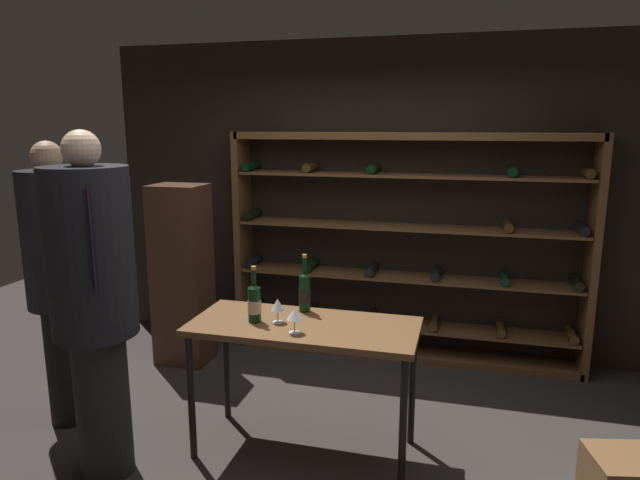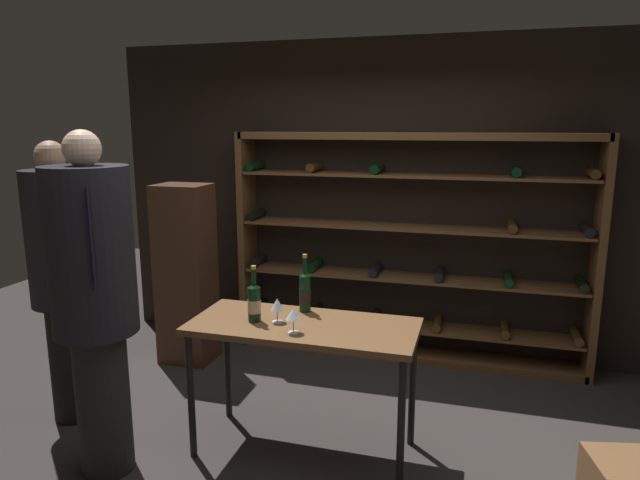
{
  "view_description": "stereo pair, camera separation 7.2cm",
  "coord_description": "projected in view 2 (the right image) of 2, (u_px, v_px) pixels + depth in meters",
  "views": [
    {
      "loc": [
        0.81,
        -3.05,
        2.04
      ],
      "look_at": [
        -0.06,
        0.21,
        1.34
      ],
      "focal_mm": 31.32,
      "sensor_mm": 36.0,
      "label": 1
    },
    {
      "loc": [
        0.88,
        -3.03,
        2.04
      ],
      "look_at": [
        -0.06,
        0.21,
        1.34
      ],
      "focal_mm": 31.32,
      "sensor_mm": 36.0,
      "label": 2
    }
  ],
  "objects": [
    {
      "name": "ground_plane",
      "position": [
        319.0,
        456.0,
        3.5
      ],
      "size": [
        9.82,
        9.82,
        0.0
      ],
      "primitive_type": "plane",
      "color": "#383330"
    },
    {
      "name": "wine_glass_stemmed_right",
      "position": [
        277.0,
        305.0,
        3.4
      ],
      "size": [
        0.08,
        0.08,
        0.15
      ],
      "color": "silver",
      "rests_on": "tasting_table"
    },
    {
      "name": "person_bystander_red_print",
      "position": [
        61.0,
        270.0,
        3.76
      ],
      "size": [
        0.41,
        0.41,
        1.94
      ],
      "rotation": [
        0.0,
        0.0,
        0.76
      ],
      "color": "black",
      "rests_on": "ground"
    },
    {
      "name": "wine_glass_stemmed_left",
      "position": [
        293.0,
        315.0,
        3.22
      ],
      "size": [
        0.09,
        0.09,
        0.15
      ],
      "color": "silver",
      "rests_on": "tasting_table"
    },
    {
      "name": "wine_bottle_black_capsule",
      "position": [
        254.0,
        302.0,
        3.42
      ],
      "size": [
        0.08,
        0.08,
        0.35
      ],
      "color": "black",
      "rests_on": "tasting_table"
    },
    {
      "name": "back_wall",
      "position": [
        378.0,
        199.0,
        5.02
      ],
      "size": [
        4.96,
        0.1,
        2.77
      ],
      "primitive_type": "cube",
      "color": "black",
      "rests_on": "ground"
    },
    {
      "name": "display_cabinet",
      "position": [
        186.0,
        274.0,
        4.8
      ],
      "size": [
        0.44,
        0.36,
        1.55
      ],
      "primitive_type": "cube",
      "color": "#4C2D1E",
      "rests_on": "ground"
    },
    {
      "name": "tasting_table",
      "position": [
        304.0,
        337.0,
        3.42
      ],
      "size": [
        1.39,
        0.62,
        0.85
      ],
      "color": "brown",
      "rests_on": "ground"
    },
    {
      "name": "wine_rack",
      "position": [
        408.0,
        251.0,
        4.82
      ],
      "size": [
        3.06,
        0.32,
        1.98
      ],
      "color": "brown",
      "rests_on": "ground"
    },
    {
      "name": "person_bystander_dark_jacket",
      "position": [
        94.0,
        291.0,
        3.15
      ],
      "size": [
        0.47,
        0.47,
        2.02
      ],
      "rotation": [
        0.0,
        0.0,
        -0.7
      ],
      "color": "#262626",
      "rests_on": "ground"
    },
    {
      "name": "wine_bottle_green_slim",
      "position": [
        305.0,
        291.0,
        3.6
      ],
      "size": [
        0.08,
        0.08,
        0.38
      ],
      "color": "black",
      "rests_on": "tasting_table"
    }
  ]
}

